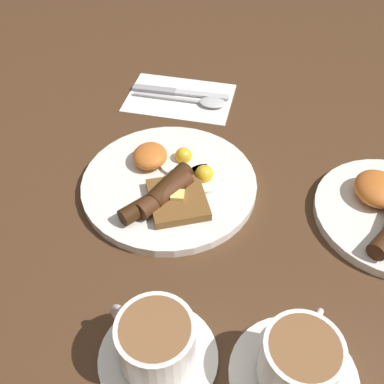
# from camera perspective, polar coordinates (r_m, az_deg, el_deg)

# --- Properties ---
(ground_plane) EXTENTS (3.00, 3.00, 0.00)m
(ground_plane) POSITION_cam_1_polar(r_m,az_deg,el_deg) (0.73, -2.88, 0.62)
(ground_plane) COLOR #4C301C
(breakfast_plate_near) EXTENTS (0.28, 0.28, 0.04)m
(breakfast_plate_near) POSITION_cam_1_polar(r_m,az_deg,el_deg) (0.71, -2.91, 1.13)
(breakfast_plate_near) COLOR white
(breakfast_plate_near) RESTS_ON ground_plane
(teacup_near) EXTENTS (0.14, 0.14, 0.07)m
(teacup_near) POSITION_cam_1_polar(r_m,az_deg,el_deg) (0.53, -4.58, -18.72)
(teacup_near) COLOR white
(teacup_near) RESTS_ON ground_plane
(teacup_far) EXTENTS (0.15, 0.15, 0.08)m
(teacup_far) POSITION_cam_1_polar(r_m,az_deg,el_deg) (0.54, 13.36, -20.45)
(teacup_far) COLOR white
(teacup_far) RESTS_ON ground_plane
(napkin) EXTENTS (0.16, 0.22, 0.01)m
(napkin) POSITION_cam_1_polar(r_m,az_deg,el_deg) (0.92, -1.56, 11.91)
(napkin) COLOR white
(napkin) RESTS_ON ground_plane
(knife) EXTENTS (0.03, 0.20, 0.01)m
(knife) POSITION_cam_1_polar(r_m,az_deg,el_deg) (0.93, -2.19, 12.62)
(knife) COLOR silver
(knife) RESTS_ON napkin
(spoon) EXTENTS (0.04, 0.19, 0.01)m
(spoon) POSITION_cam_1_polar(r_m,az_deg,el_deg) (0.90, 1.43, 11.43)
(spoon) COLOR silver
(spoon) RESTS_ON napkin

